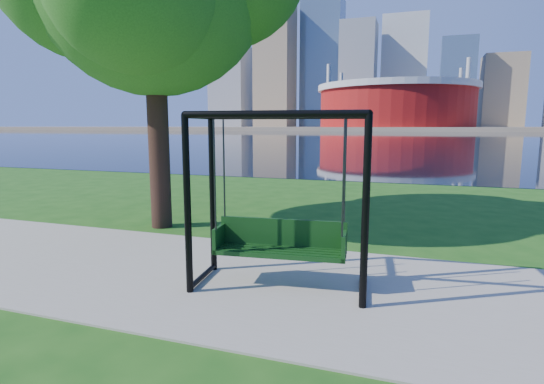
% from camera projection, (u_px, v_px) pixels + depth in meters
% --- Properties ---
extents(ground, '(900.00, 900.00, 0.00)m').
position_uv_depth(ground, '(277.00, 273.00, 6.91)').
color(ground, '#1E5114').
rests_on(ground, ground).
extents(path, '(120.00, 4.00, 0.03)m').
position_uv_depth(path, '(267.00, 283.00, 6.44)').
color(path, '#9E937F').
rests_on(path, ground).
extents(river, '(900.00, 180.00, 0.02)m').
position_uv_depth(river, '(409.00, 136.00, 102.30)').
color(river, black).
rests_on(river, ground).
extents(far_bank, '(900.00, 228.00, 2.00)m').
position_uv_depth(far_bank, '(415.00, 128.00, 292.94)').
color(far_bank, '#937F60').
rests_on(far_bank, ground).
extents(stadium, '(83.00, 83.00, 32.00)m').
position_uv_depth(stadium, '(396.00, 104.00, 227.70)').
color(stadium, maroon).
rests_on(stadium, far_bank).
extents(skyline, '(392.00, 66.00, 96.50)m').
position_uv_depth(skyline, '(411.00, 79.00, 301.47)').
color(skyline, gray).
rests_on(skyline, far_bank).
extents(swing, '(2.61, 1.35, 2.57)m').
position_uv_depth(swing, '(280.00, 205.00, 6.12)').
color(swing, black).
rests_on(swing, ground).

